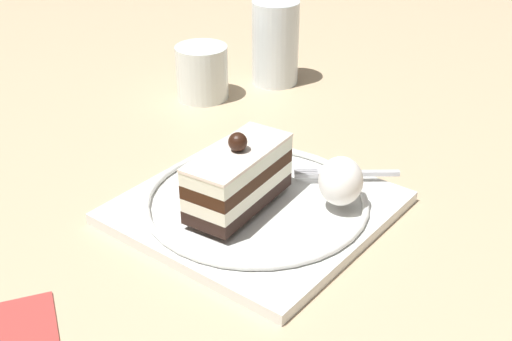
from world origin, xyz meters
name	(u,v)px	position (x,y,z in m)	size (l,w,h in m)	color
ground_plane	(229,213)	(0.00, 0.00, 0.00)	(2.40, 2.40, 0.00)	tan
dessert_plate	(256,205)	(0.02, -0.02, 0.01)	(0.26, 0.26, 0.02)	silver
cake_slice	(239,177)	(0.00, -0.01, 0.05)	(0.13, 0.07, 0.08)	black
whipped_cream_dollop	(341,181)	(0.07, -0.08, 0.04)	(0.04, 0.04, 0.05)	white
fork	(343,173)	(0.11, -0.05, 0.02)	(0.08, 0.08, 0.00)	silver
drink_glass_near	(202,75)	(0.18, 0.24, 0.03)	(0.07, 0.07, 0.07)	white
drink_glass_far	(275,45)	(0.29, 0.20, 0.06)	(0.07, 0.07, 0.12)	silver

